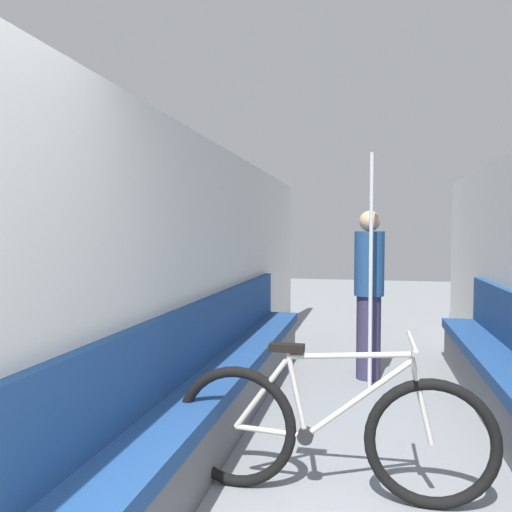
{
  "coord_description": "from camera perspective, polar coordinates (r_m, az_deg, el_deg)",
  "views": [
    {
      "loc": [
        0.0,
        -0.99,
        1.5
      ],
      "look_at": [
        -0.83,
        2.69,
        1.32
      ],
      "focal_mm": 35.0,
      "sensor_mm": 36.0,
      "label": 1
    }
  ],
  "objects": [
    {
      "name": "passenger_standing",
      "position": [
        5.22,
        12.77,
        -4.05
      ],
      "size": [
        0.3,
        0.3,
        1.72
      ],
      "rotation": [
        0.0,
        0.0,
        1.52
      ],
      "color": "#332D4C",
      "rests_on": "ground"
    },
    {
      "name": "bicycle",
      "position": [
        3.01,
        8.34,
        -19.24
      ],
      "size": [
        1.81,
        0.46,
        0.93
      ],
      "rotation": [
        0.0,
        0.0,
        -0.25
      ],
      "color": "black",
      "rests_on": "ground"
    },
    {
      "name": "bench_seat_row_left",
      "position": [
        4.12,
        -3.41,
        -13.83
      ],
      "size": [
        0.42,
        4.83,
        0.98
      ],
      "color": "#5B5B60",
      "rests_on": "ground"
    },
    {
      "name": "grab_pole_near",
      "position": [
        4.78,
        12.95,
        -2.25
      ],
      "size": [
        0.08,
        0.08,
        2.24
      ],
      "color": "gray",
      "rests_on": "ground"
    },
    {
      "name": "wall_left",
      "position": [
        4.09,
        -6.28,
        -2.49
      ],
      "size": [
        0.1,
        8.93,
        2.26
      ],
      "primitive_type": "cube",
      "color": "silver",
      "rests_on": "ground"
    }
  ]
}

